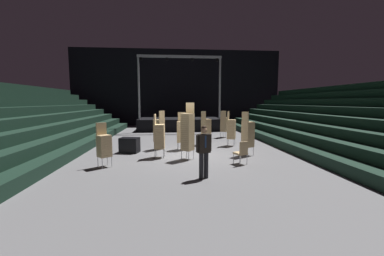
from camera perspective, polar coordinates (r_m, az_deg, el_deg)
ground_plane at (r=11.43m, az=-0.96°, el=-6.75°), size 22.00×30.00×0.10m
arena_end_wall at (r=26.16m, az=-3.39°, el=9.45°), size 22.00×0.30×8.00m
bleacher_bank_left at (r=14.10m, az=-35.82°, el=2.14°), size 6.00×24.00×3.60m
bleacher_bank_right at (r=14.98m, az=30.91°, el=2.60°), size 6.00×24.00×3.60m
stage_riser at (r=21.79m, az=-2.98°, el=1.19°), size 7.20×3.54×6.28m
man_with_tie at (r=7.89m, az=2.82°, el=-4.91°), size 0.56×0.36×1.75m
chair_stack_front_left at (r=10.46m, az=-1.04°, el=-0.79°), size 0.62×0.62×2.48m
chair_stack_front_right at (r=11.58m, az=13.01°, el=-1.32°), size 0.59×0.59×2.05m
chair_stack_mid_left at (r=9.89m, az=-20.04°, el=-3.79°), size 0.62×0.62×1.71m
chair_stack_mid_right at (r=12.85m, az=-7.74°, el=-0.49°), size 0.62×0.62×2.05m
chair_stack_mid_centre at (r=13.93m, az=9.24°, el=-0.17°), size 0.58×0.58×1.96m
chair_stack_rear_left at (r=10.95m, az=-7.71°, el=-1.86°), size 0.47×0.47×1.96m
chair_stack_rear_right at (r=17.23m, az=7.63°, el=0.92°), size 0.62×0.62×1.88m
chair_stack_rear_centre at (r=14.27m, az=3.32°, el=0.05°), size 0.60×0.60×1.96m
chair_stack_aisle_left at (r=12.61m, az=-2.49°, el=-0.75°), size 0.50×0.50×1.96m
equipment_road_case at (r=12.39m, az=-14.49°, el=-3.93°), size 1.01×0.79×0.75m
loose_chair_near_man at (r=9.93m, az=11.62°, el=-5.41°), size 0.58×0.58×0.95m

